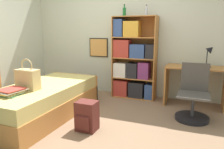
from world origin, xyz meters
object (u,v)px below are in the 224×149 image
bottle_green (124,12)px  desk_chair (193,103)px  handbag (28,79)px  backpack (87,116)px  bed (44,101)px  desk_lamp (210,53)px  desk (195,79)px  bookcase (132,61)px  bottle_brown (146,12)px  book_stack_on_bed (11,92)px

bottle_green → desk_chair: bearing=-27.3°
handbag → backpack: size_ratio=1.10×
bed → desk_chair: (2.28, 0.79, 0.01)m
desk_lamp → desk: bearing=-174.7°
bookcase → bottle_brown: 1.02m
bookcase → desk_lamp: bookcase is taller
handbag → bottle_green: 2.29m
bottle_brown → desk: bottle_brown is taller
bookcase → desk: size_ratio=1.58×
bottle_brown → desk_lamp: 1.40m
bookcase → desk_lamp: size_ratio=4.10×
backpack → bookcase: bearing=85.7°
desk_lamp → bottle_green: bearing=178.3°
backpack → bottle_green: bearing=91.6°
bed → backpack: bearing=-12.7°
bottle_green → backpack: (0.05, -1.73, -1.55)m
backpack → desk_lamp: bearing=46.9°
handbag → book_stack_on_bed: (-0.02, -0.30, -0.11)m
bookcase → bottle_brown: bottle_brown is taller
handbag → bottle_green: bearing=64.1°
book_stack_on_bed → desk_lamp: 3.29m
handbag → backpack: bearing=5.5°
bed → backpack: 0.93m
desk_chair → bookcase: bearing=148.9°
bottle_green → backpack: bottle_green is taller
bed → bottle_brown: size_ratio=9.98×
desk → backpack: 2.17m
desk_lamp → desk_chair: bearing=-106.6°
book_stack_on_bed → bottle_brown: (1.34, 2.15, 1.18)m
desk → bottle_green: bearing=177.3°
desk → desk_chair: 0.71m
bottle_green → desk_chair: bottle_green is taller
desk_lamp → bookcase: bearing=177.5°
bottle_green → bottle_brown: 0.44m
desk → desk_chair: (0.01, -0.66, -0.24)m
bottle_brown → desk_lamp: (1.18, -0.08, -0.74)m
bottle_green → bottle_brown: size_ratio=1.12×
desk → backpack: desk is taller
handbag → bed: bearing=85.9°
bed → bottle_green: bottle_green is taller
bed → book_stack_on_bed: size_ratio=5.46×
desk_lamp → backpack: size_ratio=0.96×
bed → bookcase: bookcase is taller
bottle_green → handbag: bearing=-115.9°
bookcase → desk_chair: bearing=-31.1°
bottle_green → backpack: bearing=-88.4°
bottle_brown → desk: 1.58m
bed → desk_lamp: bearing=30.7°
bookcase → desk: 1.26m
desk_chair → handbag: bearing=-154.7°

